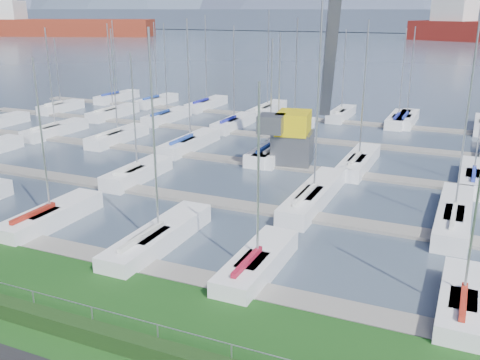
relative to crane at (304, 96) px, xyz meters
The scene contains 8 objects.
water 231.76m from the crane, 89.65° to the left, with size 800.00×540.00×0.20m, color #424F60.
hedge 29.18m from the crane, 87.17° to the right, with size 80.00×0.70×0.70m, color #1B3513.
fence 28.65m from the crane, 87.13° to the right, with size 0.04×0.04×80.00m, color #9C9EA5.
foothill 301.69m from the crane, 89.73° to the left, with size 900.00×80.00×12.00m, color #434D62.
docks 6.18m from the crane, 58.43° to the right, with size 90.00×41.60×0.25m.
crane is the anchor object (origin of this frame).
cargo_ship_west 240.82m from the crane, 136.64° to the left, with size 83.87×44.08×21.50m.
sailboat_fleet 1.08m from the crane, 99.24° to the left, with size 74.95×49.30×13.76m.
Camera 1 is at (11.68, -14.33, 12.24)m, focal length 40.00 mm.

